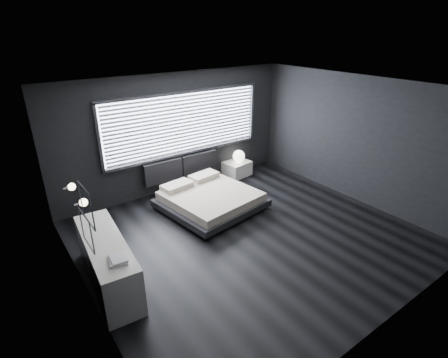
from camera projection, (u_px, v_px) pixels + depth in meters
room at (252, 169)px, 6.22m from camera, size 6.04×6.00×2.80m
window at (185, 124)px, 8.23m from camera, size 4.14×0.09×1.52m
headboard at (181, 167)px, 8.52m from camera, size 1.96×0.16×0.52m
sconce_near at (83, 202)px, 4.63m from camera, size 0.18×0.11×0.11m
sconce_far at (71, 187)px, 5.08m from camera, size 0.18×0.11×0.11m
wall_art_upper at (86, 205)px, 4.04m from camera, size 0.01×0.48×0.48m
wall_art_lower at (87, 230)px, 4.41m from camera, size 0.01×0.48×0.48m
bed at (210, 198)px, 7.72m from camera, size 2.19×2.12×0.50m
nightstand at (237, 168)px, 9.42m from camera, size 0.73×0.64×0.39m
orb_lamp at (239, 156)px, 9.29m from camera, size 0.32×0.32×0.32m
dresser at (108, 262)px, 5.41m from camera, size 0.72×2.01×0.79m
book_stack at (118, 259)px, 4.79m from camera, size 0.31×0.36×0.07m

